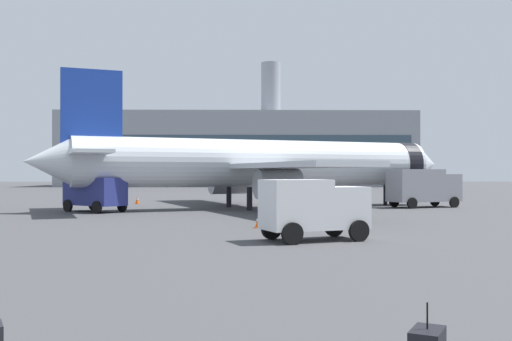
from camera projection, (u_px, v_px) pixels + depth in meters
The scene contains 7 objects.
airplane_at_gate at pixel (259, 164), 48.09m from camera, with size 34.52×31.61×10.50m.
service_truck at pixel (94, 190), 43.62m from camera, with size 5.14×4.67×2.90m.
fuel_truck at pixel (423, 186), 49.34m from camera, with size 6.46×4.32×3.20m.
cargo_van at pixel (313, 206), 24.98m from camera, with size 4.82×3.58×2.60m.
safety_cone_near at pixel (259, 221), 30.81m from camera, with size 0.44×0.44×0.71m.
safety_cone_mid at pixel (137, 200), 54.86m from camera, with size 0.44×0.44×0.77m.
terminal_building at pixel (238, 150), 133.80m from camera, with size 76.61×23.28×28.07m.
Camera 1 is at (-0.02, -2.36, 2.86)m, focal length 41.30 mm.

